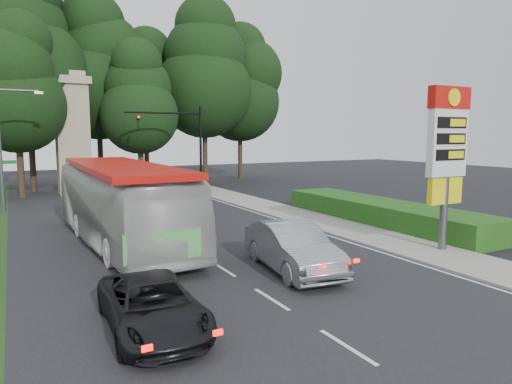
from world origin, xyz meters
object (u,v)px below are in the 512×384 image
transit_bus (121,204)px  suv_charcoal (152,305)px  traffic_signal_mast (185,138)px  streetlight_signs (3,142)px  gas_station_pylon (447,146)px  monument (72,133)px  sedan_silver (292,247)px

transit_bus → suv_charcoal: 9.80m
traffic_signal_mast → transit_bus: size_ratio=0.55×
streetlight_signs → suv_charcoal: bearing=-81.5°
gas_station_pylon → suv_charcoal: 13.58m
traffic_signal_mast → monument: 9.76m
gas_station_pylon → streetlight_signs: streetlight_signs is taller
suv_charcoal → monument: bearing=89.0°
gas_station_pylon → transit_bus: 14.21m
streetlight_signs → suv_charcoal: (3.28, -21.91, -3.79)m
gas_station_pylon → monument: bearing=111.8°
suv_charcoal → traffic_signal_mast: bearing=70.8°
traffic_signal_mast → monument: monument is taller
sedan_silver → suv_charcoal: (-5.85, -2.59, -0.22)m
gas_station_pylon → suv_charcoal: (-12.90, -1.89, -3.79)m
traffic_signal_mast → streetlight_signs: bearing=-171.1°
streetlight_signs → transit_bus: (4.57, -12.26, -2.62)m
traffic_signal_mast → suv_charcoal: traffic_signal_mast is taller
gas_station_pylon → sedan_silver: gas_station_pylon is taller
sedan_silver → transit_bus: bearing=130.7°
gas_station_pylon → suv_charcoal: size_ratio=1.46×
transit_bus → suv_charcoal: bearing=-100.7°
traffic_signal_mast → streetlight_signs: (-12.67, -1.99, -0.23)m
monument → traffic_signal_mast: bearing=-38.0°
monument → transit_bus: (-0.41, -20.25, -3.29)m
gas_station_pylon → sedan_silver: (-7.05, 0.70, -3.57)m
traffic_signal_mast → sedan_silver: bearing=-99.4°
gas_station_pylon → transit_bus: size_ratio=0.52×
gas_station_pylon → streetlight_signs: (-16.19, 20.01, -0.01)m
transit_bus → suv_charcoal: (-1.29, -9.65, -1.17)m
transit_bus → gas_station_pylon: bearing=-36.8°
traffic_signal_mast → streetlight_signs: streetlight_signs is taller
traffic_signal_mast → suv_charcoal: size_ratio=1.53×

